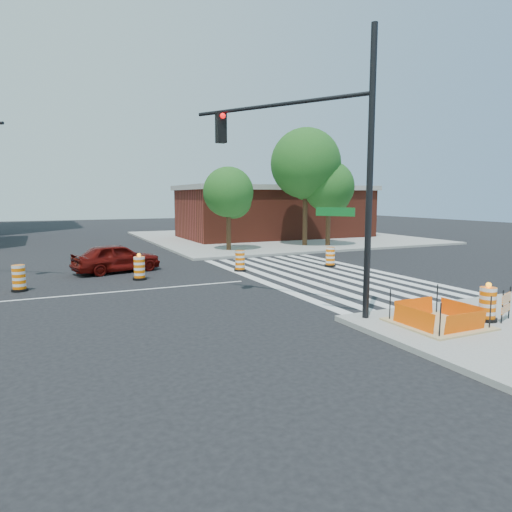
{
  "coord_description": "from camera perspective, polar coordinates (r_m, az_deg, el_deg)",
  "views": [
    {
      "loc": [
        -0.67,
        -17.89,
        3.63
      ],
      "look_at": [
        6.62,
        -2.32,
        1.4
      ],
      "focal_mm": 32.0,
      "sensor_mm": 36.0,
      "label": 1
    }
  ],
  "objects": [
    {
      "name": "lane_centerline",
      "position": [
        18.27,
        -22.54,
        -4.63
      ],
      "size": [
        14.0,
        0.12,
        0.01
      ],
      "primitive_type": "cube",
      "color": "silver",
      "rests_on": "ground"
    },
    {
      "name": "median_drum_2",
      "position": [
        19.89,
        -27.51,
        -2.57
      ],
      "size": [
        0.6,
        0.6,
        1.02
      ],
      "color": "black",
      "rests_on": "ground"
    },
    {
      "name": "sidewalk_ne",
      "position": [
        40.61,
        2.4,
        2.36
      ],
      "size": [
        22.0,
        22.0,
        0.15
      ],
      "primitive_type": "cube",
      "color": "gray",
      "rests_on": "ground"
    },
    {
      "name": "median_drum_5",
      "position": [
        24.21,
        9.26,
        -0.19
      ],
      "size": [
        0.6,
        0.6,
        1.02
      ],
      "color": "black",
      "rests_on": "ground"
    },
    {
      "name": "barricade",
      "position": [
        14.7,
        28.8,
        -5.17
      ],
      "size": [
        0.75,
        0.33,
        0.94
      ],
      "rotation": [
        0.0,
        0.0,
        0.38
      ],
      "color": "#FF6B05",
      "rests_on": "ground"
    },
    {
      "name": "pit_drum",
      "position": [
        14.47,
        26.95,
        -5.48
      ],
      "size": [
        0.56,
        0.56,
        1.11
      ],
      "color": "black",
      "rests_on": "ground"
    },
    {
      "name": "crosswalk_east",
      "position": [
        21.64,
        7.81,
        -2.32
      ],
      "size": [
        6.75,
        13.5,
        0.01
      ],
      "color": "silver",
      "rests_on": "ground"
    },
    {
      "name": "tree_north_c",
      "position": [
        30.11,
        -3.42,
        7.62
      ],
      "size": [
        3.33,
        3.29,
        5.6
      ],
      "color": "#382314",
      "rests_on": "ground"
    },
    {
      "name": "red_coupe",
      "position": [
        23.11,
        -17.03,
        -0.21
      ],
      "size": [
        4.43,
        2.64,
        1.41
      ],
      "primitive_type": "imported",
      "rotation": [
        0.0,
        0.0,
        1.82
      ],
      "color": "#550A07",
      "rests_on": "ground"
    },
    {
      "name": "signal_pole_se",
      "position": [
        14.0,
        7.38,
        12.87
      ],
      "size": [
        3.39,
        5.28,
        8.13
      ],
      "rotation": [
        0.0,
        0.0,
        2.13
      ],
      "color": "black",
      "rests_on": "ground"
    },
    {
      "name": "median_drum_4",
      "position": [
        22.4,
        -2.01,
        -0.7
      ],
      "size": [
        0.6,
        0.6,
        1.02
      ],
      "color": "black",
      "rests_on": "ground"
    },
    {
      "name": "brick_storefront",
      "position": [
        40.48,
        2.41,
        5.52
      ],
      "size": [
        16.5,
        8.5,
        4.6
      ],
      "color": "maroon",
      "rests_on": "ground"
    },
    {
      "name": "ground",
      "position": [
        18.27,
        -22.53,
        -4.64
      ],
      "size": [
        120.0,
        120.0,
        0.0
      ],
      "primitive_type": "plane",
      "color": "black",
      "rests_on": "ground"
    },
    {
      "name": "tree_north_e",
      "position": [
        33.34,
        9.12,
        8.2
      ],
      "size": [
        3.68,
        3.64,
        6.19
      ],
      "color": "#382314",
      "rests_on": "ground"
    },
    {
      "name": "excavation_pit",
      "position": [
        13.57,
        21.77,
        -7.69
      ],
      "size": [
        2.2,
        2.2,
        0.9
      ],
      "color": "tan",
      "rests_on": "ground"
    },
    {
      "name": "tree_north_d",
      "position": [
        33.25,
        6.27,
        10.93
      ],
      "size": [
        5.0,
        5.0,
        8.5
      ],
      "color": "#382314",
      "rests_on": "ground"
    },
    {
      "name": "median_drum_3",
      "position": [
        20.74,
        -14.37,
        -1.55
      ],
      "size": [
        0.6,
        0.6,
        1.18
      ],
      "color": "black",
      "rests_on": "ground"
    }
  ]
}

